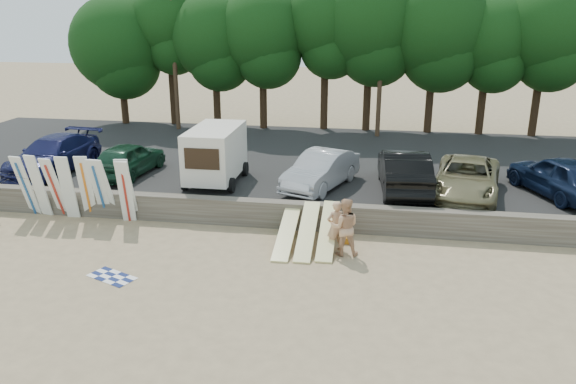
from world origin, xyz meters
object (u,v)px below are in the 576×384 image
Objects in this scene: beachgoer_a at (336,226)px; cooler at (286,232)px; car_1 at (128,159)px; car_3 at (404,170)px; box_trailer at (215,152)px; beachgoer_b at (345,227)px; car_2 at (321,170)px; car_0 at (53,155)px; car_5 at (560,176)px; car_4 at (467,178)px.

cooler is (-1.82, 0.91, -0.71)m from beachgoer_a.
car_3 is (11.93, -0.24, 0.10)m from car_1.
beachgoer_b is (5.77, -4.85, -1.05)m from box_trailer.
cooler is (-0.81, -3.74, -1.28)m from car_2.
beachgoer_b is at bearing -40.58° from box_trailer.
car_0 is at bearing 176.40° from box_trailer.
beachgoer_b is (-8.02, -5.37, -0.54)m from car_5.
box_trailer is 0.84× the size of car_2.
beachgoer_b is (13.48, -5.26, -0.51)m from car_0.
car_1 reaches higher than beachgoer_b.
beachgoer_a is at bearing 157.92° from car_1.
car_5 is at bearing 22.97° from car_2.
box_trailer reaches higher than beachgoer_b.
car_1 is 17.94m from car_5.
car_1 is at bearing -22.23° from car_5.
beachgoer_a reaches higher than cooler.
box_trailer reaches higher than beachgoer_a.
car_3 is at bearing 58.43° from cooler.
box_trailer is 0.78× the size of car_5.
box_trailer is at bearing 179.22° from car_1.
beachgoer_a is at bearing 8.97° from car_5.
car_1 is 11.93m from car_3.
car_2 is 5.76m from car_4.
car_0 is 21.50m from car_5.
car_0 is at bearing -170.36° from car_4.
car_3 is at bearing -175.62° from car_1.
car_0 is at bearing 175.64° from cooler.
car_5 is (6.01, 0.30, -0.03)m from car_3.
car_2 is 0.88× the size of car_3.
box_trailer is 13.81m from car_5.
car_3 is 2.63× the size of beachgoer_b.
car_2 is 3.34m from car_3.
box_trailer is 9.89× the size of cooler.
car_3 reaches higher than beachgoer_a.
car_4 is 13.68× the size of cooler.
car_3 is 13.52× the size of cooler.
car_4 is (2.43, -0.21, -0.12)m from car_3.
car_5 is 9.79m from beachgoer_a.
car_5 is at bearing 179.68° from beachgoer_a.
car_3 is 0.99× the size of car_4.
car_0 is 12.15m from car_2.
beachgoer_a is (13.16, -4.98, -0.61)m from car_0.
beachgoer_a is (-4.75, -4.58, -0.55)m from car_4.
car_0 is 14.20× the size of cooler.
car_3 reaches higher than cooler.
car_0 reaches higher than beachgoer_b.
car_4 is at bearing 170.82° from car_3.
car_3 is 2.44m from car_4.
car_2 is 2.57× the size of beachgoer_a.
car_4 is at bearing -14.33° from car_5.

